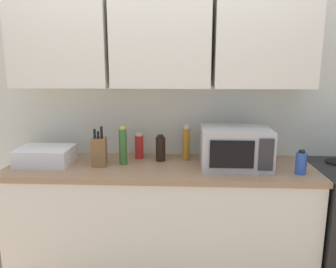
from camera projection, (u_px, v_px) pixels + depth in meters
name	position (u px, v px, depth m)	size (l,w,h in m)	color
wall_back_with_cabinets	(162.00, 70.00, 2.53)	(3.06, 0.38, 2.60)	silver
counter_run	(161.00, 222.00, 2.53)	(2.19, 0.63, 0.90)	white
microwave	(235.00, 148.00, 2.38)	(0.48, 0.37, 0.28)	#B7B7BC
dish_rack	(46.00, 156.00, 2.47)	(0.38, 0.30, 0.12)	silver
knife_block	(99.00, 151.00, 2.42)	(0.11, 0.13, 0.29)	brown
bottle_blue_cleaner	(301.00, 163.00, 2.24)	(0.07, 0.07, 0.16)	#2D56B7
bottle_soy_dark	(161.00, 149.00, 2.53)	(0.07, 0.07, 0.20)	black
bottle_green_oil	(123.00, 146.00, 2.43)	(0.06, 0.06, 0.28)	#386B2D
bottle_red_sauce	(139.00, 146.00, 2.60)	(0.06, 0.06, 0.20)	red
bottle_amber_vinegar	(186.00, 143.00, 2.55)	(0.06, 0.06, 0.27)	#AD701E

